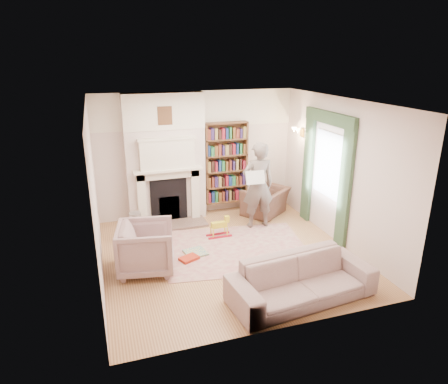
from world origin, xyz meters
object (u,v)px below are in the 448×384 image
object	(u,v)px
bookcase	(226,163)
sofa	(302,280)
armchair_reading	(265,201)
paraffin_heater	(136,225)
rocking_horse	(219,227)
armchair_left	(146,248)
man_reading	(258,185)
coffee_table	(324,264)

from	to	relation	value
bookcase	sofa	size ratio (longest dim) A/B	0.83
bookcase	armchair_reading	bearing A→B (deg)	-31.48
armchair_reading	sofa	bearing A→B (deg)	39.30
paraffin_heater	rocking_horse	world-z (taller)	paraffin_heater
armchair_left	man_reading	size ratio (longest dim) A/B	0.50
sofa	bookcase	bearing A→B (deg)	82.98
sofa	man_reading	distance (m)	2.82
armchair_reading	paraffin_heater	xyz separation A→B (m)	(-3.00, -0.39, -0.04)
armchair_left	man_reading	distance (m)	2.81
bookcase	armchair_left	xyz separation A→B (m)	(-2.16, -2.24, -0.75)
armchair_left	man_reading	bearing A→B (deg)	-55.24
rocking_horse	armchair_left	bearing A→B (deg)	-151.83
rocking_horse	bookcase	bearing A→B (deg)	65.10
armchair_reading	paraffin_heater	size ratio (longest dim) A/B	1.75
rocking_horse	armchair_reading	bearing A→B (deg)	30.35
paraffin_heater	coffee_table	bearing A→B (deg)	-40.75
armchair_reading	rocking_horse	xyz separation A→B (m)	(-1.39, -0.86, -0.09)
rocking_horse	sofa	bearing A→B (deg)	-78.87
coffee_table	armchair_left	bearing A→B (deg)	147.12
armchair_left	coffee_table	size ratio (longest dim) A/B	1.34
bookcase	man_reading	world-z (taller)	bookcase
armchair_reading	sofa	distance (m)	3.43
man_reading	bookcase	bearing A→B (deg)	-69.45
paraffin_heater	armchair_left	bearing A→B (deg)	-88.31
armchair_reading	sofa	world-z (taller)	sofa
bookcase	paraffin_heater	xyz separation A→B (m)	(-2.20, -0.88, -0.90)
armchair_left	sofa	world-z (taller)	armchair_left
bookcase	man_reading	bearing A→B (deg)	-72.10
man_reading	paraffin_heater	distance (m)	2.65
paraffin_heater	sofa	bearing A→B (deg)	-53.70
armchair_reading	sofa	size ratio (longest dim) A/B	0.43
armchair_left	armchair_reading	bearing A→B (deg)	-49.25
armchair_left	rocking_horse	world-z (taller)	armchair_left
armchair_reading	man_reading	world-z (taller)	man_reading
sofa	rocking_horse	bearing A→B (deg)	96.10
coffee_table	man_reading	bearing A→B (deg)	85.67
armchair_left	paraffin_heater	size ratio (longest dim) A/B	1.70
coffee_table	paraffin_heater	distance (m)	3.75
coffee_table	rocking_horse	distance (m)	2.33
coffee_table	rocking_horse	bearing A→B (deg)	110.21
man_reading	paraffin_heater	xyz separation A→B (m)	(-2.55, 0.21, -0.66)
armchair_left	sofa	distance (m)	2.64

